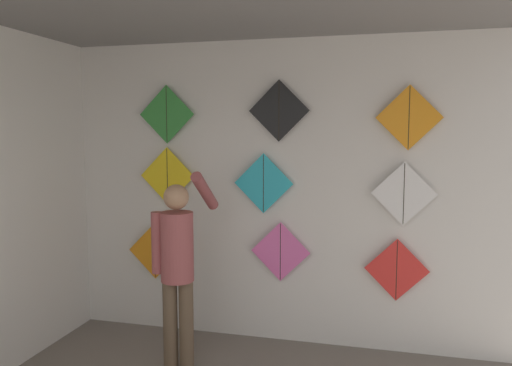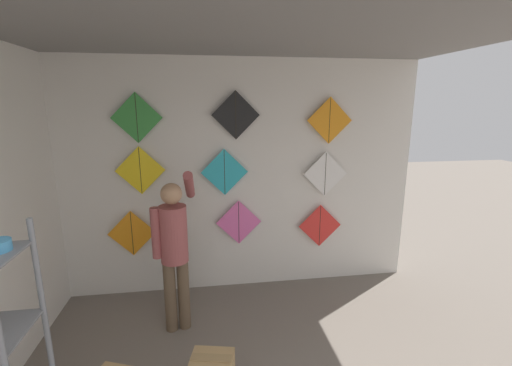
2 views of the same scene
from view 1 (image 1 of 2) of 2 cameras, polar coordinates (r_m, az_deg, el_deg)
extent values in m
cube|color=silver|center=(4.66, 1.59, -1.11)|extent=(4.65, 0.06, 2.80)
cylinder|color=brown|center=(4.34, -9.76, -15.71)|extent=(0.12, 0.12, 0.76)
cylinder|color=brown|center=(4.31, -7.96, -15.82)|extent=(0.12, 0.12, 0.76)
cylinder|color=#9E4C4C|center=(4.13, -9.01, -7.20)|extent=(0.27, 0.27, 0.57)
sphere|color=tan|center=(4.05, -9.11, -1.60)|extent=(0.20, 0.20, 0.20)
cylinder|color=#9E4C4C|center=(4.16, -11.22, -6.70)|extent=(0.09, 0.09, 0.50)
cylinder|color=#9E4C4C|center=(4.21, -5.84, -0.97)|extent=(0.09, 0.47, 0.37)
cube|color=orange|center=(5.05, -11.48, -7.63)|extent=(0.55, 0.01, 0.55)
cylinder|color=black|center=(5.05, -11.49, -7.64)|extent=(0.01, 0.01, 0.53)
cube|color=pink|center=(4.64, 2.81, -7.85)|extent=(0.55, 0.01, 0.55)
cylinder|color=black|center=(4.64, 2.80, -7.85)|extent=(0.01, 0.01, 0.53)
cube|color=red|center=(4.58, 15.77, -9.53)|extent=(0.55, 0.01, 0.55)
cylinder|color=black|center=(4.58, 15.78, -9.54)|extent=(0.01, 0.01, 0.53)
cube|color=yellow|center=(4.87, -10.09, 0.81)|extent=(0.55, 0.01, 0.55)
cylinder|color=black|center=(4.87, -10.10, 0.80)|extent=(0.01, 0.01, 0.53)
cube|color=#28B2C6|center=(4.57, 0.87, -0.04)|extent=(0.55, 0.01, 0.55)
cylinder|color=black|center=(4.56, 0.86, -0.04)|extent=(0.01, 0.01, 0.53)
cube|color=white|center=(4.46, 16.55, -1.19)|extent=(0.55, 0.01, 0.55)
cylinder|color=black|center=(4.45, 16.55, -1.19)|extent=(0.01, 0.01, 0.53)
cube|color=#338C38|center=(4.85, -10.17, 7.72)|extent=(0.55, 0.01, 0.55)
cylinder|color=black|center=(4.85, -10.18, 7.72)|extent=(0.01, 0.01, 0.53)
cube|color=black|center=(4.51, 2.63, 8.25)|extent=(0.55, 0.01, 0.55)
cylinder|color=black|center=(4.51, 2.63, 8.25)|extent=(0.01, 0.01, 0.53)
cube|color=orange|center=(4.42, 17.09, 7.16)|extent=(0.55, 0.01, 0.55)
cylinder|color=black|center=(4.42, 17.09, 7.16)|extent=(0.01, 0.01, 0.53)
camera|label=2|loc=(1.37, -56.71, 15.76)|focal=24.00mm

